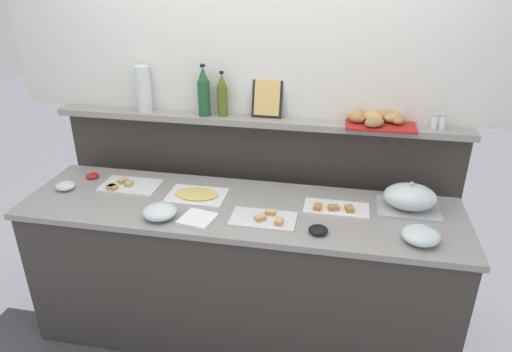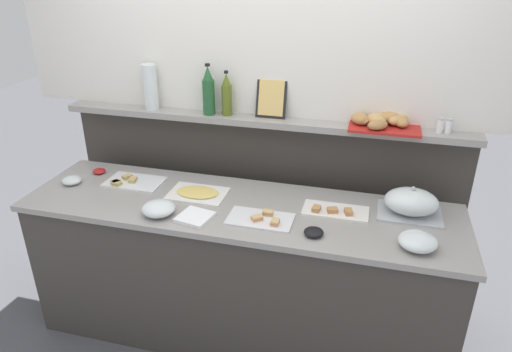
{
  "view_description": "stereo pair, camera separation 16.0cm",
  "coord_description": "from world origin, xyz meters",
  "px_view_note": "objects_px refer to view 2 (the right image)",
  "views": [
    {
      "loc": [
        0.53,
        -2.24,
        2.19
      ],
      "look_at": [
        0.08,
        0.1,
        1.07
      ],
      "focal_mm": 32.6,
      "sensor_mm": 36.0,
      "label": 1
    },
    {
      "loc": [
        0.69,
        -2.2,
        2.19
      ],
      "look_at": [
        0.08,
        0.1,
        1.07
      ],
      "focal_mm": 32.6,
      "sensor_mm": 36.0,
      "label": 2
    }
  ],
  "objects_px": {
    "salt_shaker": "(440,125)",
    "water_carafe": "(150,87)",
    "sandwich_platter_front": "(132,181)",
    "napkin_stack": "(195,217)",
    "glass_bowl_medium": "(72,180)",
    "glass_bowl_small": "(418,242)",
    "condiment_bowl_red": "(99,171)",
    "wine_bottle_green": "(209,92)",
    "cold_cuts_platter": "(198,193)",
    "sandwich_platter_side": "(262,219)",
    "serving_cloche": "(411,203)",
    "olive_oil_bottle": "(227,96)",
    "pepper_shaker": "(449,126)",
    "framed_picture": "(271,98)",
    "sandwich_platter_rear": "(335,211)",
    "condiment_bowl_cream": "(314,232)",
    "glass_bowl_large": "(159,209)",
    "bread_basket": "(382,122)"
  },
  "relations": [
    {
      "from": "olive_oil_bottle",
      "to": "cold_cuts_platter",
      "type": "bearing_deg",
      "value": -100.35
    },
    {
      "from": "cold_cuts_platter",
      "to": "olive_oil_bottle",
      "type": "height_order",
      "value": "olive_oil_bottle"
    },
    {
      "from": "napkin_stack",
      "to": "olive_oil_bottle",
      "type": "height_order",
      "value": "olive_oil_bottle"
    },
    {
      "from": "water_carafe",
      "to": "napkin_stack",
      "type": "bearing_deg",
      "value": -50.59
    },
    {
      "from": "sandwich_platter_front",
      "to": "wine_bottle_green",
      "type": "height_order",
      "value": "wine_bottle_green"
    },
    {
      "from": "glass_bowl_small",
      "to": "bread_basket",
      "type": "distance_m",
      "value": 0.77
    },
    {
      "from": "wine_bottle_green",
      "to": "olive_oil_bottle",
      "type": "relative_size",
      "value": 1.14
    },
    {
      "from": "sandwich_platter_rear",
      "to": "bread_basket",
      "type": "xyz_separation_m",
      "value": [
        0.2,
        0.38,
        0.41
      ]
    },
    {
      "from": "serving_cloche",
      "to": "condiment_bowl_cream",
      "type": "distance_m",
      "value": 0.59
    },
    {
      "from": "pepper_shaker",
      "to": "cold_cuts_platter",
      "type": "bearing_deg",
      "value": -164.59
    },
    {
      "from": "serving_cloche",
      "to": "sandwich_platter_front",
      "type": "bearing_deg",
      "value": -178.8
    },
    {
      "from": "sandwich_platter_front",
      "to": "glass_bowl_large",
      "type": "distance_m",
      "value": 0.46
    },
    {
      "from": "condiment_bowl_cream",
      "to": "napkin_stack",
      "type": "xyz_separation_m",
      "value": [
        -0.64,
        -0.0,
        -0.01
      ]
    },
    {
      "from": "framed_picture",
      "to": "napkin_stack",
      "type": "bearing_deg",
      "value": -110.32
    },
    {
      "from": "sandwich_platter_side",
      "to": "olive_oil_bottle",
      "type": "distance_m",
      "value": 0.84
    },
    {
      "from": "serving_cloche",
      "to": "wine_bottle_green",
      "type": "distance_m",
      "value": 1.36
    },
    {
      "from": "wine_bottle_green",
      "to": "pepper_shaker",
      "type": "height_order",
      "value": "wine_bottle_green"
    },
    {
      "from": "wine_bottle_green",
      "to": "glass_bowl_medium",
      "type": "bearing_deg",
      "value": -150.85
    },
    {
      "from": "salt_shaker",
      "to": "water_carafe",
      "type": "bearing_deg",
      "value": -180.0
    },
    {
      "from": "condiment_bowl_cream",
      "to": "bread_basket",
      "type": "relative_size",
      "value": 0.25
    },
    {
      "from": "glass_bowl_large",
      "to": "wine_bottle_green",
      "type": "relative_size",
      "value": 0.58
    },
    {
      "from": "glass_bowl_medium",
      "to": "salt_shaker",
      "type": "relative_size",
      "value": 1.34
    },
    {
      "from": "pepper_shaker",
      "to": "bread_basket",
      "type": "relative_size",
      "value": 0.21
    },
    {
      "from": "sandwich_platter_front",
      "to": "cold_cuts_platter",
      "type": "height_order",
      "value": "sandwich_platter_front"
    },
    {
      "from": "condiment_bowl_cream",
      "to": "sandwich_platter_side",
      "type": "bearing_deg",
      "value": 165.66
    },
    {
      "from": "framed_picture",
      "to": "serving_cloche",
      "type": "bearing_deg",
      "value": -21.5
    },
    {
      "from": "serving_cloche",
      "to": "salt_shaker",
      "type": "distance_m",
      "value": 0.48
    },
    {
      "from": "sandwich_platter_rear",
      "to": "condiment_bowl_cream",
      "type": "relative_size",
      "value": 3.6
    },
    {
      "from": "sandwich_platter_side",
      "to": "cold_cuts_platter",
      "type": "bearing_deg",
      "value": 156.53
    },
    {
      "from": "glass_bowl_medium",
      "to": "glass_bowl_small",
      "type": "xyz_separation_m",
      "value": [
        2.03,
        -0.19,
        0.01
      ]
    },
    {
      "from": "condiment_bowl_red",
      "to": "condiment_bowl_cream",
      "type": "height_order",
      "value": "condiment_bowl_cream"
    },
    {
      "from": "sandwich_platter_front",
      "to": "napkin_stack",
      "type": "relative_size",
      "value": 2.06
    },
    {
      "from": "bread_basket",
      "to": "glass_bowl_large",
      "type": "bearing_deg",
      "value": -149.85
    },
    {
      "from": "serving_cloche",
      "to": "olive_oil_bottle",
      "type": "distance_m",
      "value": 1.25
    },
    {
      "from": "glass_bowl_small",
      "to": "sandwich_platter_rear",
      "type": "bearing_deg",
      "value": 149.56
    },
    {
      "from": "sandwich_platter_side",
      "to": "wine_bottle_green",
      "type": "distance_m",
      "value": 0.9
    },
    {
      "from": "napkin_stack",
      "to": "framed_picture",
      "type": "relative_size",
      "value": 0.71
    },
    {
      "from": "glass_bowl_medium",
      "to": "napkin_stack",
      "type": "bearing_deg",
      "value": -13.08
    },
    {
      "from": "glass_bowl_medium",
      "to": "napkin_stack",
      "type": "height_order",
      "value": "glass_bowl_medium"
    },
    {
      "from": "sandwich_platter_front",
      "to": "framed_picture",
      "type": "relative_size",
      "value": 1.46
    },
    {
      "from": "sandwich_platter_side",
      "to": "cold_cuts_platter",
      "type": "xyz_separation_m",
      "value": [
        -0.44,
        0.19,
        0.0
      ]
    },
    {
      "from": "sandwich_platter_side",
      "to": "bread_basket",
      "type": "relative_size",
      "value": 0.86
    },
    {
      "from": "cold_cuts_platter",
      "to": "bread_basket",
      "type": "height_order",
      "value": "bread_basket"
    },
    {
      "from": "sandwich_platter_rear",
      "to": "glass_bowl_large",
      "type": "distance_m",
      "value": 0.96
    },
    {
      "from": "cold_cuts_platter",
      "to": "bread_basket",
      "type": "xyz_separation_m",
      "value": [
        1.01,
        0.38,
        0.41
      ]
    },
    {
      "from": "condiment_bowl_cream",
      "to": "olive_oil_bottle",
      "type": "distance_m",
      "value": 1.04
    },
    {
      "from": "olive_oil_bottle",
      "to": "pepper_shaker",
      "type": "distance_m",
      "value": 1.3
    },
    {
      "from": "condiment_bowl_red",
      "to": "wine_bottle_green",
      "type": "height_order",
      "value": "wine_bottle_green"
    },
    {
      "from": "sandwich_platter_rear",
      "to": "condiment_bowl_red",
      "type": "distance_m",
      "value": 1.54
    },
    {
      "from": "bread_basket",
      "to": "sandwich_platter_rear",
      "type": "bearing_deg",
      "value": -117.54
    }
  ]
}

